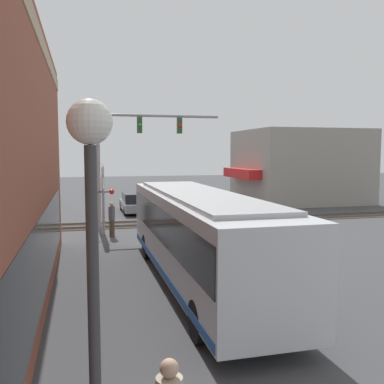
# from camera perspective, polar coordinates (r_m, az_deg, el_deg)

# --- Properties ---
(ground_plane) EXTENTS (120.00, 120.00, 0.00)m
(ground_plane) POSITION_cam_1_polar(r_m,az_deg,el_deg) (21.37, 3.52, -6.58)
(ground_plane) COLOR #424244
(shop_building) EXTENTS (8.98, 11.06, 6.36)m
(shop_building) POSITION_cam_1_polar(r_m,az_deg,el_deg) (39.59, 14.03, 3.36)
(shop_building) COLOR gray
(shop_building) RESTS_ON ground
(city_bus) EXTENTS (12.12, 2.59, 3.09)m
(city_bus) POSITION_cam_1_polar(r_m,az_deg,el_deg) (14.21, 0.80, -5.55)
(city_bus) COLOR silver
(city_bus) RESTS_ON ground
(traffic_signal_gantry) EXTENTS (0.42, 7.13, 6.90)m
(traffic_signal_gantry) POSITION_cam_1_polar(r_m,az_deg,el_deg) (24.80, -7.91, 6.63)
(traffic_signal_gantry) COLOR gray
(traffic_signal_gantry) RESTS_ON ground
(crossing_signal) EXTENTS (1.41, 1.18, 3.81)m
(crossing_signal) POSITION_cam_1_polar(r_m,az_deg,el_deg) (23.26, -11.77, 0.01)
(crossing_signal) COLOR gray
(crossing_signal) RESTS_ON ground
(streetlamp) EXTENTS (0.44, 0.44, 4.90)m
(streetlamp) POSITION_cam_1_polar(r_m,az_deg,el_deg) (4.47, -12.99, -13.94)
(streetlamp) COLOR #38383A
(streetlamp) RESTS_ON ground
(rail_track_near) EXTENTS (2.60, 60.00, 0.15)m
(rail_track_near) POSITION_cam_1_polar(r_m,az_deg,el_deg) (27.04, -0.42, -4.00)
(rail_track_near) COLOR #332D28
(rail_track_near) RESTS_ON ground
(parked_car_grey) EXTENTS (4.83, 1.82, 1.46)m
(parked_car_grey) POSITION_cam_1_polar(r_m,az_deg,el_deg) (31.55, -7.68, -1.51)
(parked_car_grey) COLOR slate
(parked_car_grey) RESTS_ON ground
(parked_car_blue) EXTENTS (4.36, 1.82, 1.37)m
(parked_car_blue) POSITION_cam_1_polar(r_m,az_deg,el_deg) (40.44, -1.44, -0.04)
(parked_car_blue) COLOR navy
(parked_car_blue) RESTS_ON ground
(pedestrian_at_crossing) EXTENTS (0.34, 0.34, 1.83)m
(pedestrian_at_crossing) POSITION_cam_1_polar(r_m,az_deg,el_deg) (22.70, -10.64, -3.54)
(pedestrian_at_crossing) COLOR #473828
(pedestrian_at_crossing) RESTS_ON ground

